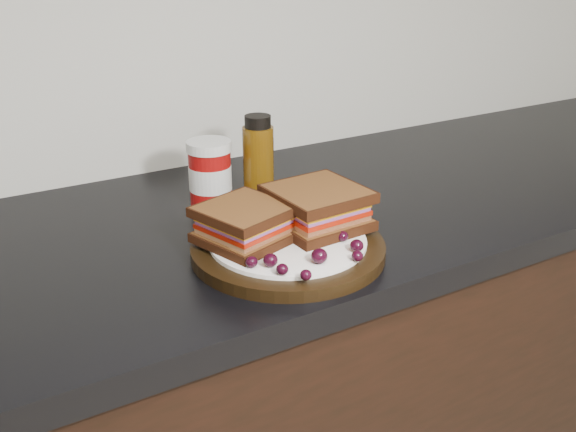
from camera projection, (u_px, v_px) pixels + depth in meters
name	position (u px, v px, depth m)	size (l,w,h in m)	color
countertop	(103.00, 263.00, 0.94)	(3.98, 0.60, 0.04)	black
plate	(288.00, 248.00, 0.92)	(0.28, 0.28, 0.02)	black
sandwich_left	(245.00, 224.00, 0.90)	(0.12, 0.12, 0.05)	brown
sandwich_right	(317.00, 207.00, 0.95)	(0.13, 0.13, 0.06)	brown
grape_0	(252.00, 262.00, 0.84)	(0.02, 0.02, 0.02)	black
grape_1	(270.00, 260.00, 0.84)	(0.02, 0.02, 0.02)	black
grape_2	(282.00, 269.00, 0.82)	(0.02, 0.02, 0.01)	black
grape_3	(306.00, 275.00, 0.81)	(0.02, 0.02, 0.01)	black
grape_4	(319.00, 256.00, 0.85)	(0.02, 0.02, 0.02)	black
grape_5	(321.00, 254.00, 0.86)	(0.01, 0.01, 0.01)	black
grape_6	(357.00, 256.00, 0.85)	(0.02, 0.02, 0.01)	black
grape_7	(357.00, 246.00, 0.88)	(0.02, 0.02, 0.02)	black
grape_8	(343.00, 236.00, 0.91)	(0.02, 0.02, 0.02)	black
grape_9	(331.00, 232.00, 0.92)	(0.02, 0.02, 0.02)	black
grape_10	(335.00, 222.00, 0.95)	(0.02, 0.02, 0.02)	black
grape_11	(319.00, 223.00, 0.95)	(0.02, 0.02, 0.02)	black
grape_12	(316.00, 213.00, 0.98)	(0.02, 0.02, 0.02)	black
grape_13	(238.00, 226.00, 0.94)	(0.02, 0.02, 0.01)	black
grape_14	(233.00, 236.00, 0.91)	(0.02, 0.02, 0.01)	black
grape_15	(245.00, 239.00, 0.90)	(0.02, 0.02, 0.02)	black
grape_16	(237.00, 249.00, 0.87)	(0.02, 0.02, 0.02)	black
grape_17	(237.00, 231.00, 0.93)	(0.02, 0.02, 0.02)	black
grape_18	(235.00, 240.00, 0.90)	(0.02, 0.02, 0.02)	black
grape_19	(235.00, 240.00, 0.89)	(0.02, 0.02, 0.02)	black
condiment_jar	(210.00, 173.00, 1.09)	(0.08, 0.08, 0.11)	maroon
oil_bottle	(258.00, 158.00, 1.10)	(0.05, 0.05, 0.15)	#543508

